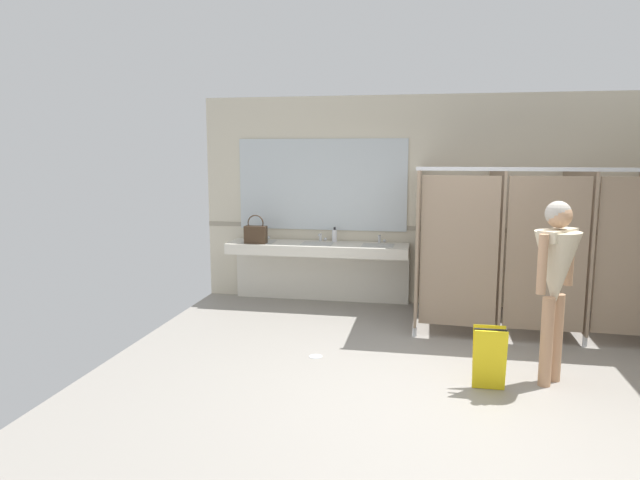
# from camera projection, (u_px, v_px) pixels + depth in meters

# --- Properties ---
(ground_plane) EXTENTS (6.37, 6.42, 0.10)m
(ground_plane) POSITION_uv_depth(u_px,v_px,m) (429.00, 392.00, 5.15)
(ground_plane) COLOR gray
(wall_back) EXTENTS (6.37, 0.12, 2.83)m
(wall_back) POSITION_uv_depth(u_px,v_px,m) (432.00, 201.00, 7.81)
(wall_back) COLOR beige
(wall_back) RESTS_ON ground_plane
(wall_back_tile_band) EXTENTS (6.37, 0.01, 0.06)m
(wall_back_tile_band) POSITION_uv_depth(u_px,v_px,m) (431.00, 229.00, 7.80)
(wall_back_tile_band) COLOR #9E937F
(wall_back_tile_band) RESTS_ON wall_back
(vanity_counter) EXTENTS (2.46, 0.58, 0.96)m
(vanity_counter) POSITION_uv_depth(u_px,v_px,m) (319.00, 258.00, 7.93)
(vanity_counter) COLOR silver
(vanity_counter) RESTS_ON ground_plane
(mirror_panel) EXTENTS (2.36, 0.02, 1.26)m
(mirror_panel) POSITION_uv_depth(u_px,v_px,m) (322.00, 185.00, 7.99)
(mirror_panel) COLOR silver
(mirror_panel) RESTS_ON wall_back
(bathroom_stalls) EXTENTS (2.78, 1.55, 1.92)m
(bathroom_stalls) POSITION_uv_depth(u_px,v_px,m) (537.00, 246.00, 6.62)
(bathroom_stalls) COLOR #84705B
(bathroom_stalls) RESTS_ON ground_plane
(person_standing) EXTENTS (0.56, 0.56, 1.66)m
(person_standing) POSITION_uv_depth(u_px,v_px,m) (556.00, 270.00, 5.08)
(person_standing) COLOR tan
(person_standing) RESTS_ON ground_plane
(handbag) EXTENTS (0.30, 0.13, 0.39)m
(handbag) POSITION_uv_depth(u_px,v_px,m) (256.00, 234.00, 7.80)
(handbag) COLOR #3F2D1E
(handbag) RESTS_ON vanity_counter
(soap_dispenser) EXTENTS (0.07, 0.07, 0.21)m
(soap_dispenser) POSITION_uv_depth(u_px,v_px,m) (335.00, 236.00, 7.93)
(soap_dispenser) COLOR white
(soap_dispenser) RESTS_ON vanity_counter
(wet_floor_sign) EXTENTS (0.28, 0.19, 0.56)m
(wet_floor_sign) POSITION_uv_depth(u_px,v_px,m) (489.00, 358.00, 5.06)
(wet_floor_sign) COLOR yellow
(wet_floor_sign) RESTS_ON ground_plane
(floor_drain_cover) EXTENTS (0.14, 0.14, 0.01)m
(floor_drain_cover) POSITION_uv_depth(u_px,v_px,m) (316.00, 356.00, 5.91)
(floor_drain_cover) COLOR #B7BABF
(floor_drain_cover) RESTS_ON ground_plane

